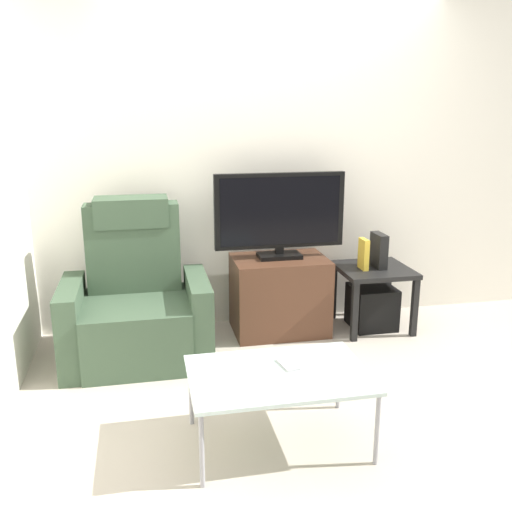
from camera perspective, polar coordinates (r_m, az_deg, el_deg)
ground_plane at (r=3.69m, az=6.38°, el=-12.31°), size 6.40×6.40×0.00m
wall_back at (r=4.39m, az=2.30°, el=9.92°), size 6.40×0.06×2.60m
tv_stand at (r=4.29m, az=2.41°, el=-3.97°), size 0.71×0.49×0.58m
television at (r=4.15m, az=2.44°, el=4.35°), size 0.98×0.20×0.64m
recliner_armchair at (r=3.94m, az=-12.12°, el=-4.85°), size 0.98×0.78×1.08m
side_table at (r=4.43m, az=11.88°, el=-2.13°), size 0.54×0.54×0.49m
subwoofer_box at (r=4.50m, az=11.71°, el=-5.08°), size 0.33×0.33×0.33m
book_upright at (r=4.32m, az=10.90°, el=0.20°), size 0.04×0.13×0.23m
game_console at (r=4.39m, az=12.39°, el=0.57°), size 0.07×0.20×0.26m
coffee_table at (r=2.88m, az=2.29°, el=-12.24°), size 0.90×0.60×0.40m
cell_phone at (r=2.94m, az=3.25°, el=-10.97°), size 0.10×0.16×0.01m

